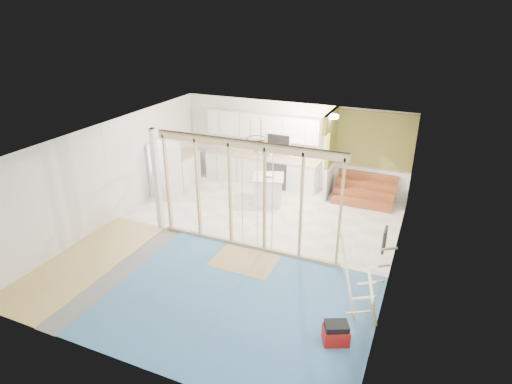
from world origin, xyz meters
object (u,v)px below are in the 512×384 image
at_px(toolbox, 336,334).
at_px(ladder, 362,281).
at_px(island, 268,190).
at_px(fridge, 165,170).

bearing_deg(toolbox, ladder, 43.49).
height_order(island, toolbox, island).
height_order(fridge, toolbox, fridge).
distance_m(island, ladder, 5.25).
relative_size(fridge, toolbox, 3.14).
bearing_deg(toolbox, island, 98.42).
bearing_deg(ladder, toolbox, -127.51).
xyz_separation_m(island, toolbox, (3.08, -4.66, -0.22)).
distance_m(fridge, ladder, 7.10).
distance_m(toolbox, ladder, 0.98).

